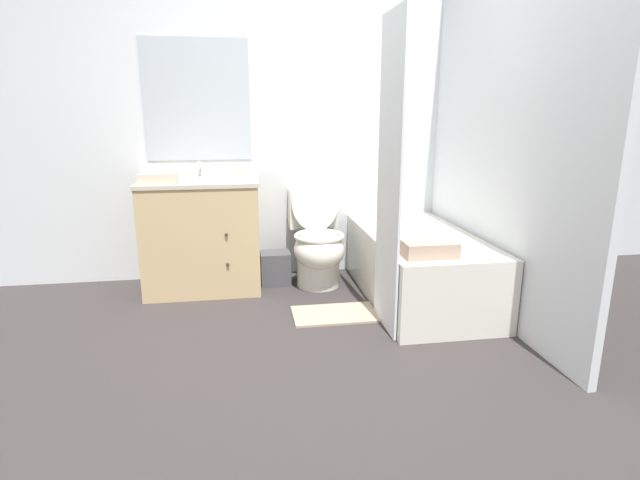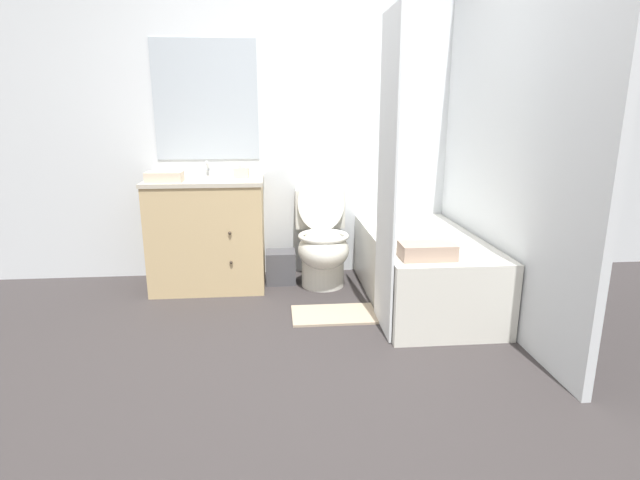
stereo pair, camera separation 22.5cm
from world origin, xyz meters
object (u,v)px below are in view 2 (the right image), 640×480
object	(u,v)px
wastebasket	(281,267)
bath_towel_folded	(427,251)
sink_faucet	(208,171)
bath_mat	(334,314)
hand_towel_folded	(164,177)
bathtub	(422,268)
vanity_cabinet	(208,232)
tissue_box	(241,172)
toilet	(322,244)

from	to	relation	value
wastebasket	bath_towel_folded	size ratio (longest dim) A/B	0.80
sink_faucet	bath_mat	distance (m)	1.58
sink_faucet	hand_towel_folded	world-z (taller)	sink_faucet
hand_towel_folded	sink_faucet	bearing A→B (deg)	53.80
bathtub	bath_mat	bearing A→B (deg)	-160.19
vanity_cabinet	bath_towel_folded	world-z (taller)	vanity_cabinet
bathtub	wastebasket	xyz separation A→B (m)	(-1.03, 0.48, -0.12)
bathtub	bath_towel_folded	size ratio (longest dim) A/B	4.57
tissue_box	bath_mat	world-z (taller)	tissue_box
sink_faucet	hand_towel_folded	size ratio (longest dim) A/B	0.54
sink_faucet	hand_towel_folded	distance (m)	0.46
vanity_cabinet	bathtub	distance (m)	1.67
bath_mat	sink_faucet	bearing A→B (deg)	134.98
toilet	bath_mat	xyz separation A→B (m)	(0.02, -0.65, -0.33)
wastebasket	vanity_cabinet	bearing A→B (deg)	-179.10
wastebasket	bath_mat	size ratio (longest dim) A/B	0.45
toilet	bath_mat	size ratio (longest dim) A/B	1.49
tissue_box	bath_towel_folded	bearing A→B (deg)	-42.51
hand_towel_folded	bath_towel_folded	world-z (taller)	hand_towel_folded
toilet	bath_mat	world-z (taller)	toilet
toilet	bathtub	xyz separation A→B (m)	(0.70, -0.41, -0.09)
toilet	bathtub	world-z (taller)	toilet
vanity_cabinet	tissue_box	bearing A→B (deg)	8.29
tissue_box	bath_mat	bearing A→B (deg)	-49.42
bath_towel_folded	bath_mat	size ratio (longest dim) A/B	0.57
bath_mat	vanity_cabinet	bearing A→B (deg)	142.18
wastebasket	bath_mat	world-z (taller)	wastebasket
toilet	hand_towel_folded	xyz separation A→B (m)	(-1.17, -0.10, 0.56)
wastebasket	bath_towel_folded	xyz separation A→B (m)	(0.88, -1.04, 0.41)
toilet	bath_towel_folded	xyz separation A→B (m)	(0.55, -0.97, 0.20)
sink_faucet	wastebasket	xyz separation A→B (m)	(0.56, -0.20, -0.77)
wastebasket	hand_towel_folded	xyz separation A→B (m)	(-0.83, -0.17, 0.77)
vanity_cabinet	sink_faucet	size ratio (longest dim) A/B	6.22
bathtub	bath_mat	distance (m)	0.76
toilet	bath_mat	distance (m)	0.73
bathtub	sink_faucet	bearing A→B (deg)	157.08
bath_mat	bath_towel_folded	bearing A→B (deg)	-31.42
vanity_cabinet	bath_towel_folded	xyz separation A→B (m)	(1.45, -1.04, 0.10)
toilet	tissue_box	bearing A→B (deg)	170.74
bathtub	tissue_box	world-z (taller)	tissue_box
vanity_cabinet	toilet	size ratio (longest dim) A/B	1.02
wastebasket	bath_towel_folded	world-z (taller)	bath_towel_folded
sink_faucet	wastebasket	distance (m)	0.97
vanity_cabinet	hand_towel_folded	size ratio (longest dim) A/B	3.38
sink_faucet	hand_towel_folded	bearing A→B (deg)	-126.20
vanity_cabinet	bathtub	world-z (taller)	vanity_cabinet
bath_towel_folded	hand_towel_folded	bearing A→B (deg)	153.10
vanity_cabinet	bath_mat	xyz separation A→B (m)	(0.92, -0.71, -0.44)
vanity_cabinet	sink_faucet	bearing A→B (deg)	90.00
vanity_cabinet	bathtub	bearing A→B (deg)	-16.37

